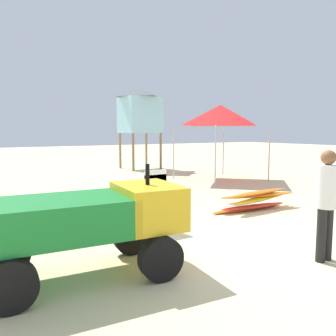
# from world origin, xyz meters

# --- Properties ---
(ground) EXTENTS (80.00, 80.00, 0.00)m
(ground) POSITION_xyz_m (0.00, 0.00, 0.00)
(ground) COLOR beige
(utility_cart) EXTENTS (2.65, 1.50, 1.50)m
(utility_cart) POSITION_xyz_m (-2.91, 0.09, 0.78)
(utility_cart) COLOR #197A2D
(utility_cart) RESTS_ON ground
(stacked_plastic_chairs) EXTENTS (0.48, 0.48, 1.20)m
(stacked_plastic_chairs) POSITION_xyz_m (-1.10, 1.67, 0.70)
(stacked_plastic_chairs) COLOR silver
(stacked_plastic_chairs) RESTS_ON ground
(surfboard_pile) EXTENTS (2.46, 0.68, 0.48)m
(surfboard_pile) POSITION_xyz_m (1.85, 1.72, 0.24)
(surfboard_pile) COLOR orange
(surfboard_pile) RESTS_ON ground
(lifeguard_near_left) EXTENTS (0.32, 0.32, 1.69)m
(lifeguard_near_left) POSITION_xyz_m (0.25, -1.23, 0.97)
(lifeguard_near_left) COLOR black
(lifeguard_near_left) RESTS_ON ground
(popup_canopy) EXTENTS (2.74, 2.74, 2.99)m
(popup_canopy) POSITION_xyz_m (4.54, 6.24, 2.58)
(popup_canopy) COLOR #B2B2B7
(popup_canopy) RESTS_ON ground
(lifeguard_tower) EXTENTS (1.98, 1.98, 4.12)m
(lifeguard_tower) POSITION_xyz_m (3.67, 11.55, 3.00)
(lifeguard_tower) COLOR olive
(lifeguard_tower) RESTS_ON ground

